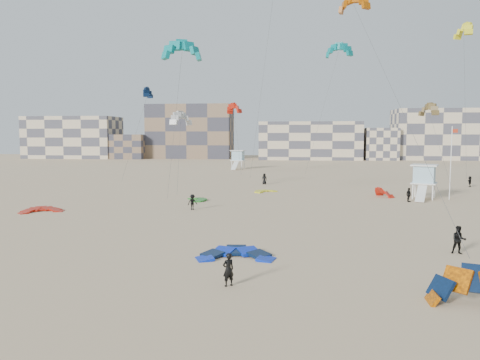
# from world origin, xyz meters

# --- Properties ---
(ground) EXTENTS (320.00, 320.00, 0.00)m
(ground) POSITION_xyz_m (0.00, 0.00, 0.00)
(ground) COLOR tan
(ground) RESTS_ON ground
(kite_ground_blue) EXTENTS (4.73, 4.95, 1.66)m
(kite_ground_blue) POSITION_xyz_m (0.38, 5.11, 0.00)
(kite_ground_blue) COLOR #011FEC
(kite_ground_blue) RESTS_ON ground
(kite_ground_orange) EXTENTS (5.39, 5.29, 4.08)m
(kite_ground_orange) POSITION_xyz_m (12.00, -2.18, 0.00)
(kite_ground_orange) COLOR #FF7700
(kite_ground_orange) RESTS_ON ground
(kite_ground_red) EXTENTS (5.25, 5.35, 1.36)m
(kite_ground_red) POSITION_xyz_m (-21.13, 20.69, 0.00)
(kite_ground_red) COLOR red
(kite_ground_red) RESTS_ON ground
(kite_ground_green) EXTENTS (4.04, 3.95, 0.57)m
(kite_ground_green) POSITION_xyz_m (-7.15, 30.47, 0.00)
(kite_ground_green) COLOR #227927
(kite_ground_green) RESTS_ON ground
(kite_ground_red_far) EXTENTS (3.93, 3.89, 3.10)m
(kite_ground_red_far) POSITION_xyz_m (15.49, 36.29, 0.00)
(kite_ground_red_far) COLOR red
(kite_ground_red_far) RESTS_ON ground
(kite_ground_yellow) EXTENTS (4.38, 4.39, 0.56)m
(kite_ground_yellow) POSITION_xyz_m (0.38, 39.61, 0.00)
(kite_ground_yellow) COLOR gold
(kite_ground_yellow) RESTS_ON ground
(kitesurfer_main) EXTENTS (0.75, 0.70, 1.72)m
(kitesurfer_main) POSITION_xyz_m (0.65, -0.44, 0.86)
(kitesurfer_main) COLOR black
(kitesurfer_main) RESTS_ON ground
(kitesurfer_b) EXTENTS (1.01, 0.85, 1.84)m
(kitesurfer_b) POSITION_xyz_m (14.62, 7.57, 0.92)
(kitesurfer_b) COLOR black
(kitesurfer_b) RESTS_ON ground
(kitesurfer_c) EXTENTS (1.19, 1.11, 1.61)m
(kitesurfer_c) POSITION_xyz_m (-6.25, 23.54, 0.81)
(kitesurfer_c) COLOR black
(kitesurfer_c) RESTS_ON ground
(kitesurfer_d) EXTENTS (0.67, 1.04, 1.65)m
(kitesurfer_d) POSITION_xyz_m (17.43, 31.89, 0.82)
(kitesurfer_d) COLOR black
(kitesurfer_d) RESTS_ON ground
(kitesurfer_e) EXTENTS (0.92, 0.68, 1.72)m
(kitesurfer_e) POSITION_xyz_m (-0.25, 49.81, 0.86)
(kitesurfer_e) COLOR black
(kitesurfer_e) RESTS_ON ground
(kitesurfer_f) EXTENTS (0.78, 1.55, 1.60)m
(kitesurfer_f) POSITION_xyz_m (30.55, 49.38, 0.80)
(kitesurfer_f) COLOR black
(kitesurfer_f) RESTS_ON ground
(kite_fly_teal_a) EXTENTS (4.78, 4.81, 16.16)m
(kite_fly_teal_a) POSITION_xyz_m (-6.87, 22.27, 15.76)
(kite_fly_teal_a) COLOR #029D8C
(kite_fly_teal_a) RESTS_ON ground
(kite_fly_orange) EXTENTS (5.65, 26.37, 21.06)m
(kite_fly_orange) POSITION_xyz_m (10.04, 26.73, 20.95)
(kite_fly_orange) COLOR #FF7700
(kite_fly_orange) RESTS_ON ground
(kite_fly_grey) EXTENTS (4.65, 12.93, 9.97)m
(kite_fly_grey) POSITION_xyz_m (-10.88, 38.48, 9.76)
(kite_fly_grey) COLOR silver
(kite_fly_grey) RESTS_ON ground
(kite_fly_olive) EXTENTS (3.97, 10.93, 10.94)m
(kite_fly_olive) POSITION_xyz_m (21.55, 39.88, 10.86)
(kite_fly_olive) COLOR brown
(kite_fly_olive) RESTS_ON ground
(kite_fly_yellow) EXTENTS (4.84, 5.99, 22.71)m
(kite_fly_yellow) POSITION_xyz_m (28.01, 47.31, 22.28)
(kite_fly_yellow) COLOR gold
(kite_fly_yellow) RESTS_ON ground
(kite_fly_navy) EXTENTS (3.16, 10.95, 14.39)m
(kite_fly_navy) POSITION_xyz_m (-19.12, 50.67, 14.38)
(kite_fly_navy) COLOR #07193D
(kite_fly_navy) RESTS_ON ground
(kite_fly_teal_b) EXTENTS (8.18, 5.71, 22.25)m
(kite_fly_teal_b) POSITION_xyz_m (11.69, 58.03, 21.73)
(kite_fly_teal_b) COLOR #029D8C
(kite_fly_teal_b) RESTS_ON ground
(kite_fly_red) EXTENTS (5.28, 13.00, 13.04)m
(kite_fly_red) POSITION_xyz_m (-6.96, 65.79, 12.63)
(kite_fly_red) COLOR red
(kite_fly_red) RESTS_ON ground
(lifeguard_tower_near) EXTENTS (3.82, 6.18, 4.17)m
(lifeguard_tower_near) POSITION_xyz_m (19.95, 35.01, 2.06)
(lifeguard_tower_near) COLOR white
(lifeguard_tower_near) RESTS_ON ground
(lifeguard_tower_far) EXTENTS (3.49, 6.15, 4.32)m
(lifeguard_tower_far) POSITION_xyz_m (-8.11, 83.04, 2.14)
(lifeguard_tower_far) COLOR white
(lifeguard_tower_far) RESTS_ON ground
(flagpole) EXTENTS (0.71, 0.11, 8.75)m
(flagpole) POSITION_xyz_m (22.77, 34.37, 4.57)
(flagpole) COLOR white
(flagpole) RESTS_ON ground
(condo_west_a) EXTENTS (30.00, 15.00, 14.00)m
(condo_west_a) POSITION_xyz_m (-70.00, 130.00, 7.00)
(condo_west_a) COLOR beige
(condo_west_a) RESTS_ON ground
(condo_west_b) EXTENTS (28.00, 14.00, 18.00)m
(condo_west_b) POSITION_xyz_m (-30.00, 134.00, 9.00)
(condo_west_b) COLOR #7C624B
(condo_west_b) RESTS_ON ground
(condo_mid) EXTENTS (32.00, 16.00, 12.00)m
(condo_mid) POSITION_xyz_m (10.00, 130.00, 6.00)
(condo_mid) COLOR beige
(condo_mid) RESTS_ON ground
(condo_east) EXTENTS (26.00, 14.00, 16.00)m
(condo_east) POSITION_xyz_m (50.00, 132.00, 8.00)
(condo_east) COLOR beige
(condo_east) RESTS_ON ground
(condo_fill_left) EXTENTS (12.00, 10.00, 8.00)m
(condo_fill_left) POSITION_xyz_m (-50.00, 128.00, 4.00)
(condo_fill_left) COLOR #7C624B
(condo_fill_left) RESTS_ON ground
(condo_fill_right) EXTENTS (10.00, 10.00, 10.00)m
(condo_fill_right) POSITION_xyz_m (32.00, 128.00, 5.00)
(condo_fill_right) COLOR beige
(condo_fill_right) RESTS_ON ground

